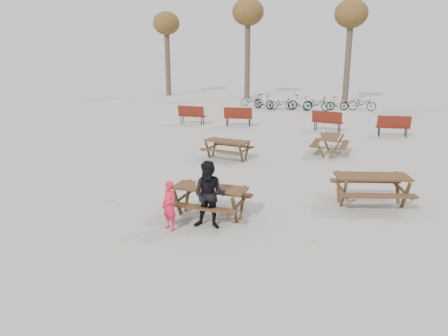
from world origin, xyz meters
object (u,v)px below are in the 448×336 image
(child, at_px, (169,206))
(picnic_table_north, at_px, (227,150))
(food_tray, at_px, (213,189))
(picnic_table_east, at_px, (371,190))
(adult, at_px, (210,195))
(picnic_table_far, at_px, (330,145))
(soda_bottle, at_px, (197,185))
(main_picnic_table, at_px, (210,194))

(child, relative_size, picnic_table_north, 0.70)
(food_tray, height_order, picnic_table_east, picnic_table_east)
(adult, height_order, picnic_table_east, adult)
(food_tray, relative_size, picnic_table_east, 0.09)
(adult, relative_size, picnic_table_far, 0.96)
(soda_bottle, bearing_deg, main_picnic_table, 37.95)
(main_picnic_table, bearing_deg, picnic_table_east, 31.32)
(picnic_table_north, bearing_deg, picnic_table_far, 37.58)
(main_picnic_table, height_order, picnic_table_north, main_picnic_table)
(soda_bottle, relative_size, child, 0.15)
(picnic_table_east, distance_m, picnic_table_far, 5.76)
(main_picnic_table, height_order, food_tray, food_tray)
(main_picnic_table, distance_m, soda_bottle, 0.41)
(adult, bearing_deg, child, -161.28)
(soda_bottle, bearing_deg, picnic_table_north, 102.77)
(child, xyz_separation_m, adult, (0.83, 0.42, 0.22))
(adult, xyz_separation_m, picnic_table_east, (3.47, 2.91, -0.39))
(main_picnic_table, xyz_separation_m, adult, (0.25, -0.65, 0.22))
(child, distance_m, picnic_table_east, 5.44)
(main_picnic_table, bearing_deg, picnic_table_far, 75.85)
(picnic_table_east, bearing_deg, soda_bottle, -166.16)
(adult, distance_m, picnic_table_north, 6.54)
(adult, bearing_deg, food_tray, 95.19)
(main_picnic_table, distance_m, child, 1.21)
(food_tray, bearing_deg, main_picnic_table, 129.29)
(main_picnic_table, relative_size, soda_bottle, 10.59)
(picnic_table_north, bearing_deg, main_picnic_table, -67.98)
(adult, distance_m, picnic_table_east, 4.54)
(food_tray, relative_size, picnic_table_north, 0.11)
(adult, bearing_deg, main_picnic_table, 103.19)
(picnic_table_east, xyz_separation_m, picnic_table_north, (-5.28, 3.36, -0.05))
(food_tray, distance_m, adult, 0.49)
(picnic_table_east, bearing_deg, child, -160.18)
(child, xyz_separation_m, picnic_table_north, (-0.99, 6.68, -0.23))
(child, bearing_deg, main_picnic_table, 85.32)
(child, bearing_deg, soda_bottle, 93.16)
(food_tray, relative_size, adult, 0.11)
(main_picnic_table, relative_size, picnic_table_east, 0.94)
(adult, bearing_deg, picnic_table_far, 70.43)
(picnic_table_far, bearing_deg, picnic_table_east, -161.85)
(picnic_table_north, relative_size, picnic_table_far, 1.00)
(picnic_table_north, xyz_separation_m, picnic_table_far, (3.52, 2.13, 0.00))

